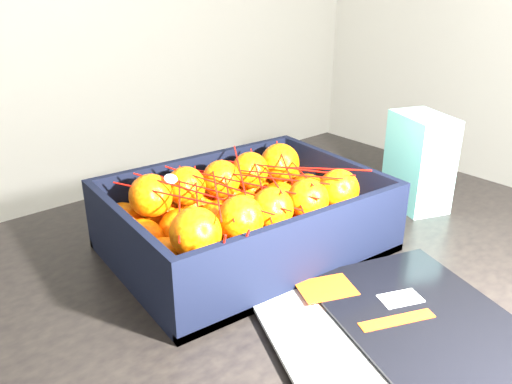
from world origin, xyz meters
TOP-DOWN VIEW (x-y plane):
  - table at (-0.14, -0.08)m, footprint 1.26×0.90m
  - magazine_stack at (-0.11, -0.33)m, footprint 0.37×0.35m
  - produce_crate at (-0.13, -0.04)m, footprint 0.41×0.30m
  - clementine_heap at (-0.13, -0.04)m, footprint 0.39×0.29m
  - mesh_net at (-0.14, -0.04)m, footprint 0.33×0.27m
  - retail_carton at (0.23, -0.09)m, footprint 0.11×0.14m

SIDE VIEW (x-z plane):
  - table at x=-0.14m, z-range 0.28..1.03m
  - magazine_stack at x=-0.11m, z-range 0.75..0.77m
  - produce_crate at x=-0.13m, z-range 0.73..0.84m
  - clementine_heap at x=-0.13m, z-range 0.75..0.87m
  - retail_carton at x=0.23m, z-range 0.75..0.93m
  - mesh_net at x=-0.14m, z-range 0.82..0.91m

